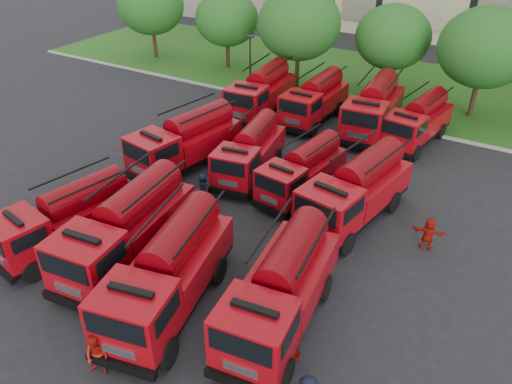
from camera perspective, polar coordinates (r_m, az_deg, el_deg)
ground at (r=23.83m, az=-1.55°, el=-7.16°), size 140.00×140.00×0.00m
lawn at (r=45.30m, az=16.53°, el=11.32°), size 70.00×16.00×0.12m
curb at (r=38.00m, az=13.06°, el=7.90°), size 70.00×0.30×0.14m
tree_0 at (r=51.65m, az=-11.94°, el=20.11°), size 6.30×6.30×7.70m
tree_1 at (r=47.68m, az=-3.37°, el=19.17°), size 5.71×5.71×6.98m
tree_2 at (r=42.33m, az=4.95°, el=18.60°), size 6.72×6.72×8.22m
tree_3 at (r=42.35m, az=15.38°, el=16.71°), size 5.88×5.88×7.19m
tree_4 at (r=39.52m, az=24.77°, el=14.75°), size 6.55×6.55×8.01m
lamp_post_0 at (r=40.26m, az=-0.66°, el=14.38°), size 0.60×0.25×5.11m
fire_truck_0 at (r=25.16m, az=-20.80°, el=-2.73°), size 3.67×7.23×3.14m
fire_truck_1 at (r=23.19m, az=-14.56°, el=-4.01°), size 3.60×8.14×3.59m
fire_truck_2 at (r=20.47m, az=-9.92°, el=-8.95°), size 4.24×8.18×3.55m
fire_truck_3 at (r=19.53m, az=2.90°, el=-10.94°), size 3.55×7.87×3.46m
fire_truck_4 at (r=30.57m, az=-8.02°, el=5.80°), size 3.85×7.86×3.43m
fire_truck_5 at (r=29.49m, az=-0.67°, el=4.71°), size 3.40×7.00×3.06m
fire_truck_6 at (r=27.74m, az=5.37°, el=2.50°), size 2.97×6.59×2.90m
fire_truck_7 at (r=25.75m, az=11.37°, el=0.21°), size 3.83×7.97×3.48m
fire_truck_8 at (r=37.88m, az=0.62°, el=11.38°), size 3.31×7.78×3.45m
fire_truck_9 at (r=37.01m, az=6.76°, el=10.48°), size 2.70×7.16×3.25m
fire_truck_10 at (r=35.75m, az=13.30°, el=9.34°), size 3.44×8.08×3.58m
fire_truck_11 at (r=35.07m, az=18.02°, el=7.75°), size 3.28×7.09×3.11m
firefighter_0 at (r=20.59m, az=-15.45°, el=-16.48°), size 0.77×0.66×1.79m
firefighter_1 at (r=19.90m, az=-17.27°, el=-19.07°), size 0.94×0.62×1.79m
firefighter_2 at (r=19.57m, az=4.46°, el=-18.32°), size 0.92×1.15×1.72m
firefighter_4 at (r=27.91m, az=-5.99°, el=-0.84°), size 0.94×0.87×1.61m
firefighter_5 at (r=25.56m, az=18.76°, el=-6.07°), size 1.68×0.96×1.71m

